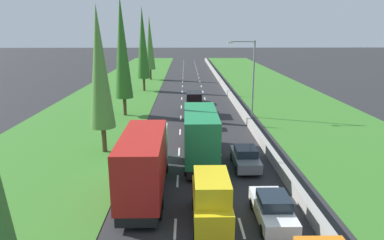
{
  "coord_description": "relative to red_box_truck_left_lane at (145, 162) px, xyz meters",
  "views": [
    {
      "loc": [
        -1.17,
        -1.36,
        10.1
      ],
      "look_at": [
        -0.46,
        36.54,
        0.35
      ],
      "focal_mm": 32.77,
      "sensor_mm": 36.0,
      "label": 1
    }
  ],
  "objects": [
    {
      "name": "ground_plane",
      "position": [
        3.72,
        40.93,
        -2.18
      ],
      "size": [
        300.0,
        300.0,
        0.0
      ],
      "primitive_type": "plane",
      "color": "#28282B",
      "rests_on": "ground"
    },
    {
      "name": "grass_verge_left",
      "position": [
        -8.93,
        40.93,
        -2.16
      ],
      "size": [
        14.0,
        140.0,
        0.04
      ],
      "primitive_type": "cube",
      "color": "#387528",
      "rests_on": "ground"
    },
    {
      "name": "grass_verge_right",
      "position": [
        18.07,
        40.93,
        -2.16
      ],
      "size": [
        14.0,
        140.0,
        0.04
      ],
      "primitive_type": "cube",
      "color": "#387528",
      "rests_on": "ground"
    },
    {
      "name": "median_barrier",
      "position": [
        9.42,
        40.93,
        -1.76
      ],
      "size": [
        0.44,
        120.0,
        0.85
      ],
      "primitive_type": "cube",
      "color": "#9E9B93",
      "rests_on": "ground"
    },
    {
      "name": "lane_markings",
      "position": [
        3.72,
        40.93,
        -2.18
      ],
      "size": [
        3.64,
        116.0,
        0.01
      ],
      "color": "white",
      "rests_on": "ground"
    },
    {
      "name": "red_box_truck_left_lane",
      "position": [
        0.0,
        0.0,
        0.0
      ],
      "size": [
        2.46,
        9.4,
        4.18
      ],
      "color": "black",
      "rests_on": "ground"
    },
    {
      "name": "white_sedan_right_lane",
      "position": [
        7.21,
        -3.49,
        -1.37
      ],
      "size": [
        1.82,
        4.5,
        1.64
      ],
      "color": "white",
      "rests_on": "ground"
    },
    {
      "name": "yellow_van_centre_lane",
      "position": [
        3.88,
        -3.58,
        -0.78
      ],
      "size": [
        1.96,
        4.9,
        2.82
      ],
      "color": "yellow",
      "rests_on": "ground"
    },
    {
      "name": "green_box_truck_centre_lane",
      "position": [
        3.68,
        5.93,
        0.0
      ],
      "size": [
        2.46,
        9.4,
        4.18
      ],
      "color": "black",
      "rests_on": "ground"
    },
    {
      "name": "red_hatchback_centre_lane",
      "position": [
        3.92,
        15.71,
        -1.35
      ],
      "size": [
        1.74,
        3.9,
        1.72
      ],
      "color": "red",
      "rests_on": "ground"
    },
    {
      "name": "grey_sedan_right_lane",
      "position": [
        7.03,
        4.3,
        -1.37
      ],
      "size": [
        1.82,
        4.5,
        1.64
      ],
      "color": "slate",
      "rests_on": "ground"
    },
    {
      "name": "black_van_centre_lane",
      "position": [
        3.58,
        21.64,
        -0.78
      ],
      "size": [
        1.96,
        4.9,
        2.82
      ],
      "color": "black",
      "rests_on": "ground"
    },
    {
      "name": "green_hatchback_centre_lane",
      "position": [
        3.92,
        28.51,
        -1.35
      ],
      "size": [
        1.74,
        3.9,
        1.72
      ],
      "color": "#237A33",
      "rests_on": "ground"
    },
    {
      "name": "poplar_tree_second",
      "position": [
        -4.38,
        8.04,
        4.93
      ],
      "size": [
        2.1,
        2.1,
        12.13
      ],
      "color": "#4C3823",
      "rests_on": "ground"
    },
    {
      "name": "poplar_tree_third",
      "position": [
        -4.84,
        21.27,
        5.86
      ],
      "size": [
        2.15,
        2.15,
        13.98
      ],
      "color": "#4C3823",
      "rests_on": "ground"
    },
    {
      "name": "poplar_tree_fourth",
      "position": [
        -4.52,
        39.02,
        5.83
      ],
      "size": [
        2.15,
        2.15,
        13.93
      ],
      "color": "#4C3823",
      "rests_on": "ground"
    },
    {
      "name": "poplar_tree_fifth",
      "position": [
        -4.75,
        53.03,
        5.32
      ],
      "size": [
        2.12,
        2.12,
        12.91
      ],
      "color": "#4C3823",
      "rests_on": "ground"
    },
    {
      "name": "street_light_mast",
      "position": [
        10.08,
        19.95,
        3.05
      ],
      "size": [
        3.2,
        0.28,
        9.0
      ],
      "color": "gray",
      "rests_on": "ground"
    }
  ]
}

